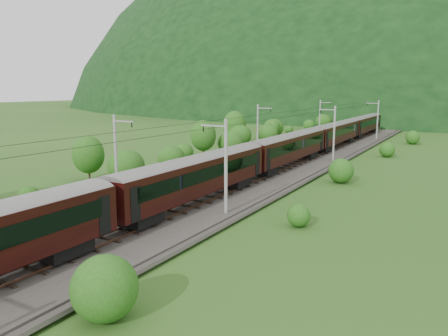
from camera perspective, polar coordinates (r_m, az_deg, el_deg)
The scene contains 15 objects.
ground at distance 40.87m, azimuth -7.36°, elevation -5.03°, with size 600.00×600.00×0.00m, color #274E18.
railbed at distance 48.91m, azimuth -0.26°, elevation -2.19°, with size 14.00×220.00×0.30m, color #38332D.
track_left at distance 50.08m, azimuth -2.64°, elevation -1.65°, with size 2.40×220.00×0.27m.
track_right at distance 47.72m, azimuth 2.23°, elevation -2.25°, with size 2.40×220.00×0.27m.
catenary_left at distance 70.35m, azimuth 4.47°, elevation 5.21°, with size 2.54×192.28×8.00m.
catenary_right at distance 66.03m, azimuth 14.13°, elevation 4.60°, with size 2.54×192.28×8.00m.
overhead_wires at distance 47.88m, azimuth -0.27°, elevation 5.95°, with size 4.83×198.00×0.03m.
mountain_main at distance 292.43m, azimuth 25.44°, elevation 7.27°, with size 504.00×360.00×244.00m, color black.
mountain_ridge at distance 361.36m, azimuth 6.52°, elevation 8.60°, with size 336.00×280.00×132.00m, color black.
train at distance 59.27m, azimuth 8.33°, elevation 3.23°, with size 2.98×165.19×5.19m.
hazard_post_near at distance 58.24m, azimuth 5.08°, elevation 0.68°, with size 0.16×0.16×1.46m, color red.
hazard_post_far at distance 67.93m, azimuth 9.16°, elevation 2.01°, with size 0.16×0.16×1.52m, color red.
signal at distance 77.43m, azimuth 8.47°, elevation 3.49°, with size 0.26×0.26×2.33m.
vegetation_left at distance 66.69m, azimuth -4.82°, elevation 3.13°, with size 10.65×146.83×6.51m.
vegetation_right at distance 37.66m, azimuth 10.40°, elevation -4.40°, with size 7.41×102.66×2.86m.
Camera 1 is at (24.03, -31.24, 10.80)m, focal length 35.00 mm.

